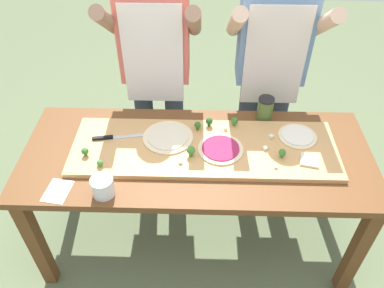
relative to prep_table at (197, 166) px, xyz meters
name	(u,v)px	position (x,y,z in m)	size (l,w,h in m)	color
ground_plane	(196,237)	(0.00, 0.00, -0.68)	(8.00, 8.00, 0.00)	#60704C
prep_table	(197,166)	(0.00, 0.00, 0.00)	(1.85, 0.75, 0.78)	brown
cutting_board	(204,148)	(0.04, 0.02, 0.11)	(1.40, 0.44, 0.03)	tan
chefs_knife	(111,137)	(-0.47, 0.08, 0.13)	(0.28, 0.07, 0.02)	#B7BABF
pizza_whole_white_garlic	(298,136)	(0.54, 0.11, 0.13)	(0.21, 0.21, 0.02)	beige
pizza_whole_beet_magenta	(221,148)	(0.12, 0.00, 0.13)	(0.24, 0.24, 0.02)	beige
pizza_whole_cheese_artichoke	(168,137)	(-0.16, 0.09, 0.13)	(0.27, 0.27, 0.02)	beige
pizza_slice_near_left	(310,160)	(0.57, -0.07, 0.13)	(0.09, 0.09, 0.01)	beige
broccoli_floret_back_left	(234,121)	(0.20, 0.20, 0.16)	(0.04, 0.04, 0.05)	#3F7220
broccoli_floret_center_left	(85,151)	(-0.57, -0.06, 0.16)	(0.04, 0.04, 0.05)	#3F7220
broccoli_floret_back_mid	(100,163)	(-0.48, -0.14, 0.15)	(0.03, 0.03, 0.04)	#487A23
broccoli_floret_front_left	(282,153)	(0.43, -0.05, 0.16)	(0.04, 0.04, 0.05)	#3F7220
broccoli_floret_back_right	(209,121)	(0.06, 0.19, 0.16)	(0.04, 0.04, 0.05)	#2C5915
broccoli_floret_front_mid	(191,151)	(-0.03, -0.05, 0.16)	(0.04, 0.04, 0.06)	#487A23
broccoli_floret_front_right	(198,125)	(0.00, 0.16, 0.16)	(0.04, 0.04, 0.05)	#366618
cheese_crumble_a	(181,162)	(-0.08, -0.11, 0.13)	(0.02, 0.02, 0.02)	silver
cheese_crumble_b	(271,137)	(0.40, 0.10, 0.14)	(0.02, 0.02, 0.02)	silver
cheese_crumble_c	(276,167)	(0.40, -0.13, 0.13)	(0.01, 0.01, 0.01)	silver
cheese_crumble_d	(226,128)	(0.16, 0.16, 0.14)	(0.02, 0.02, 0.02)	silver
cheese_crumble_e	(265,148)	(0.36, 0.01, 0.14)	(0.02, 0.02, 0.02)	silver
flour_cup	(103,187)	(-0.44, -0.29, 0.14)	(0.11, 0.11, 0.10)	white
sauce_jar	(265,109)	(0.39, 0.31, 0.17)	(0.09, 0.09, 0.14)	#517033
recipe_note	(58,191)	(-0.66, -0.28, 0.10)	(0.11, 0.15, 0.00)	white
cook_left	(156,62)	(-0.26, 0.55, 0.32)	(0.54, 0.39, 1.67)	#333847
cook_right	(271,64)	(0.42, 0.55, 0.32)	(0.54, 0.39, 1.67)	#333847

